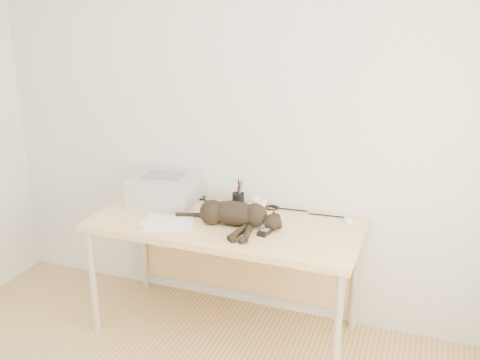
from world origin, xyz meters
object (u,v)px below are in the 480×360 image
at_px(printer, 165,189).
at_px(pen_cup, 238,201).
at_px(mug, 259,205).
at_px(cat, 232,215).
at_px(mouse, 348,218).
at_px(desk, 230,237).

height_order(printer, pen_cup, same).
distance_m(printer, mug, 0.63).
bearing_deg(mug, cat, -108.86).
xyz_separation_m(cat, mouse, (0.63, 0.30, -0.05)).
xyz_separation_m(printer, mug, (0.63, 0.05, -0.05)).
relative_size(desk, mouse, 15.58).
bearing_deg(desk, mouse, 15.16).
relative_size(desk, cat, 2.38).
bearing_deg(printer, pen_cup, 7.62).
bearing_deg(printer, mug, 4.89).
distance_m(pen_cup, mouse, 0.69).
distance_m(cat, mug, 0.26).
bearing_deg(mug, mouse, 5.06).
height_order(mug, mouse, mug).
height_order(cat, pen_cup, pen_cup).
relative_size(desk, pen_cup, 8.31).
bearing_deg(desk, mug, 44.09).
bearing_deg(printer, cat, -19.95).
distance_m(cat, pen_cup, 0.27).
xyz_separation_m(mug, pen_cup, (-0.14, 0.01, 0.01)).
bearing_deg(printer, desk, -9.82).
height_order(printer, cat, printer).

